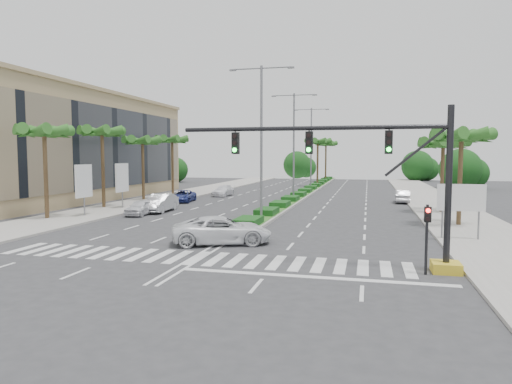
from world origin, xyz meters
TOP-DOWN VIEW (x-y plane):
  - ground at (0.00, 0.00)m, footprint 160.00×160.00m
  - footpath_right at (15.20, 20.00)m, footprint 6.00×120.00m
  - footpath_left at (-15.20, 20.00)m, footprint 6.00×120.00m
  - median at (0.00, 45.00)m, footprint 2.20×75.00m
  - median_grass at (0.00, 45.00)m, footprint 1.80×75.00m
  - building at (-26.00, 26.00)m, footprint 12.00×36.00m
  - signal_gantry at (9.27, -0.00)m, footprint 12.60×1.20m
  - pedestrian_signal at (10.60, -0.68)m, footprint 0.28×0.36m
  - direction_sign at (13.50, 7.99)m, footprint 2.70×0.11m
  - billboard_near at (-14.50, 12.00)m, footprint 0.18×2.10m
  - billboard_far at (-14.50, 18.00)m, footprint 0.18×2.10m
  - palm_left_near at (-16.50, 10.00)m, footprint 4.57×4.68m
  - palm_left_mid at (-16.50, 18.00)m, footprint 4.57×4.68m
  - palm_left_far at (-16.50, 26.00)m, footprint 4.57×4.68m
  - palm_left_end at (-16.50, 34.00)m, footprint 4.57×4.68m
  - palm_right_near at (14.50, 14.00)m, footprint 4.57×4.68m
  - palm_right_far at (14.50, 22.00)m, footprint 4.57×4.68m
  - palm_median_a at (0.00, 55.00)m, footprint 4.57×4.68m
  - palm_median_b at (0.00, 70.00)m, footprint 4.57×4.68m
  - streetlight_near at (0.00, 14.00)m, footprint 5.10×0.25m
  - streetlight_mid at (0.00, 30.00)m, footprint 5.10×0.25m
  - streetlight_far at (0.00, 46.00)m, footprint 5.10×0.25m
  - car_parked_a at (-10.69, 14.37)m, footprint 1.73×3.93m
  - car_parked_b at (-10.08, 16.92)m, footprint 1.95×5.00m
  - car_parked_c at (-11.60, 25.62)m, footprint 2.72×4.91m
  - car_parked_d at (-9.64, 34.03)m, footprint 2.08×4.58m
  - car_crossing at (0.04, 3.89)m, footprint 6.25×4.50m
  - car_right at (11.80, 30.55)m, footprint 1.59×4.22m

SIDE VIEW (x-z plane):
  - ground at x=0.00m, z-range 0.00..0.00m
  - footpath_right at x=15.20m, z-range 0.00..0.15m
  - footpath_left at x=-15.20m, z-range 0.00..0.15m
  - median at x=0.00m, z-range 0.00..0.20m
  - median_grass at x=0.00m, z-range 0.20..0.24m
  - car_parked_c at x=-11.60m, z-range 0.00..1.30m
  - car_parked_d at x=-9.64m, z-range 0.00..1.30m
  - car_parked_a at x=-10.69m, z-range 0.00..1.32m
  - car_right at x=11.80m, z-range 0.00..1.38m
  - car_crossing at x=0.04m, z-range 0.00..1.58m
  - car_parked_b at x=-10.08m, z-range 0.00..1.62m
  - pedestrian_signal at x=10.60m, z-range 0.54..3.54m
  - direction_sign at x=13.50m, z-range 0.75..4.15m
  - billboard_near at x=-14.50m, z-range 0.79..5.14m
  - billboard_far at x=-14.50m, z-range 0.79..5.14m
  - signal_gantry at x=9.27m, z-range -0.14..7.06m
  - palm_right_far at x=14.50m, z-range 2.54..9.29m
  - building at x=-26.00m, z-range 0.00..12.00m
  - palm_right_near at x=14.50m, z-range 2.68..9.73m
  - palm_left_far at x=-16.50m, z-range 2.82..10.17m
  - palm_left_near at x=-16.50m, z-range 2.91..10.46m
  - streetlight_near at x=0.00m, z-range 0.81..12.81m
  - streetlight_mid at x=0.00m, z-range 0.81..12.81m
  - streetlight_far at x=0.00m, z-range 0.81..12.81m
  - palm_left_end at x=-16.50m, z-range 3.01..10.76m
  - palm_left_mid at x=-16.50m, z-range 3.10..11.05m
  - palm_median_a at x=0.00m, z-range 3.15..11.20m
  - palm_median_b at x=0.00m, z-range 3.15..11.20m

